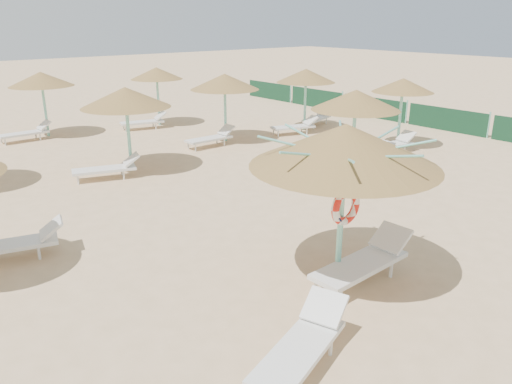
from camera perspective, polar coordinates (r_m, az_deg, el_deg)
ground at (r=9.79m, az=9.02°, el=-10.06°), size 120.00×120.00×0.00m
main_palapa at (r=8.88m, az=10.14°, el=5.19°), size 3.39×3.39×3.04m
lounger_main_a at (r=7.46m, az=5.38°, el=-16.88°), size 2.18×1.28×0.76m
lounger_main_b at (r=9.77m, az=12.37°, el=-7.68°), size 2.34×0.78×0.84m
palapa_field at (r=17.96m, az=-11.46°, el=11.03°), size 19.24×14.57×2.71m
windbreak_fence at (r=26.07m, az=13.40°, el=9.34°), size 0.08×19.84×1.10m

